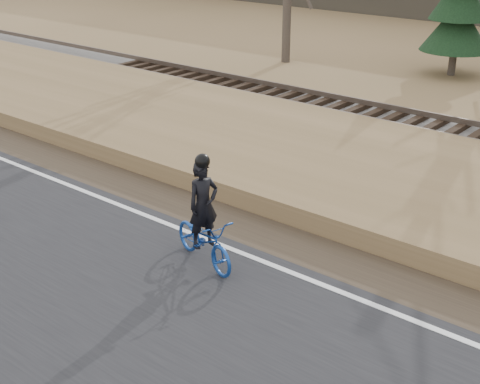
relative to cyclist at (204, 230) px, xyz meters
The scene contains 1 object.
cyclist is the anchor object (origin of this frame).
Camera 1 is at (2.03, -8.12, 5.87)m, focal length 50.00 mm.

